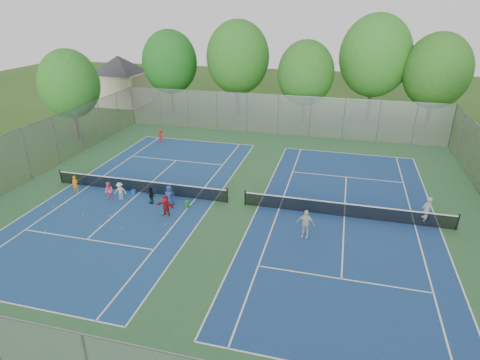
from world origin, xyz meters
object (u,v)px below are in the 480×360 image
ball_hopper (187,204)px  instructor (426,211)px  net_right (345,210)px  ball_crate (134,192)px  net_left (140,186)px

ball_hopper → instructor: 14.67m
net_right → instructor: bearing=2.1°
ball_crate → instructor: 19.01m
ball_crate → instructor: size_ratio=0.16×
net_right → net_left: bearing=180.0°
net_right → ball_hopper: (-9.95, -1.35, -0.22)m
ball_hopper → instructor: bearing=5.9°
net_left → net_right: 14.00m
net_left → instructor: instructor is taller
net_right → instructor: instructor is taller
net_left → net_right: same height
net_left → ball_hopper: bearing=-18.4°
ball_hopper → instructor: instructor is taller
net_left → ball_crate: 0.56m
net_left → instructor: (18.62, 0.17, 0.49)m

